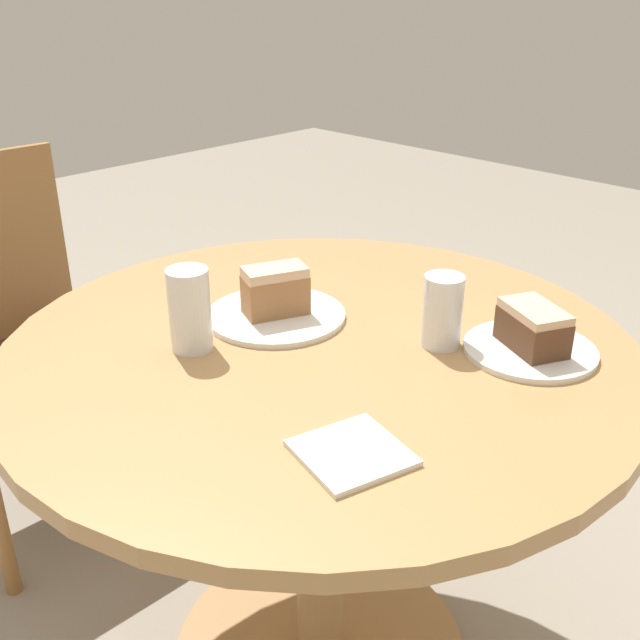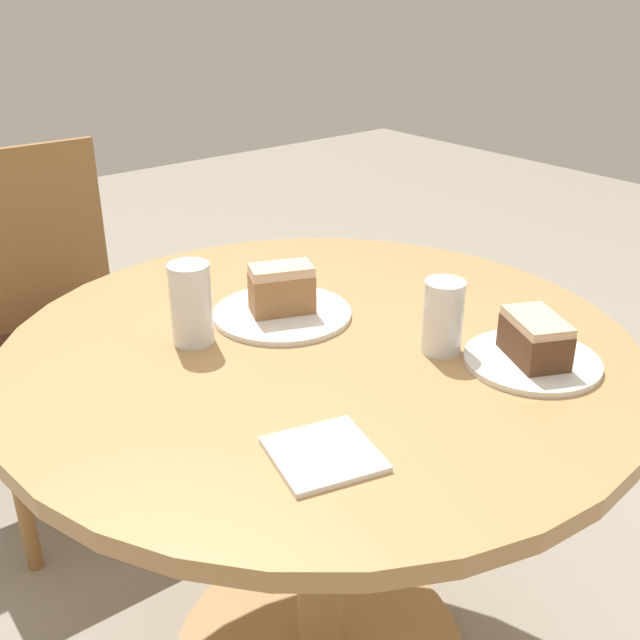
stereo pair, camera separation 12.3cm
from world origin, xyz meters
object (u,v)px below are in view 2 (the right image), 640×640
(cake_slice_near, at_px, (282,289))
(plate_far, at_px, (532,361))
(glass_water, at_px, (192,308))
(cake_slice_far, at_px, (535,338))
(plate_near, at_px, (282,313))
(glass_lemonade, at_px, (443,321))
(chair, at_px, (52,328))

(cake_slice_near, bearing_deg, plate_far, -63.20)
(glass_water, bearing_deg, cake_slice_far, -47.34)
(cake_slice_near, xyz_separation_m, cake_slice_far, (0.20, -0.39, -0.01))
(plate_near, relative_size, glass_water, 1.80)
(plate_far, distance_m, glass_lemonade, 0.15)
(glass_lemonade, bearing_deg, glass_water, 136.12)
(plate_near, height_order, cake_slice_near, cake_slice_near)
(glass_water, bearing_deg, glass_lemonade, -43.88)
(plate_near, bearing_deg, glass_lemonade, -66.14)
(plate_near, xyz_separation_m, cake_slice_far, (0.20, -0.39, 0.04))
(cake_slice_near, bearing_deg, plate_near, -122.01)
(plate_far, relative_size, cake_slice_near, 1.71)
(glass_lemonade, relative_size, glass_water, 0.88)
(cake_slice_far, bearing_deg, chair, 107.55)
(plate_far, relative_size, glass_water, 1.55)
(cake_slice_near, relative_size, cake_slice_far, 0.94)
(plate_far, bearing_deg, cake_slice_far, -90.00)
(plate_far, relative_size, cake_slice_far, 1.60)
(cake_slice_near, height_order, glass_lemonade, glass_lemonade)
(chair, relative_size, plate_near, 3.64)
(glass_lemonade, distance_m, glass_water, 0.41)
(glass_lemonade, bearing_deg, cake_slice_near, 113.86)
(chair, height_order, cake_slice_near, chair)
(chair, distance_m, cake_slice_far, 1.25)
(chair, xyz_separation_m, cake_slice_far, (0.37, -1.16, 0.31))
(plate_far, xyz_separation_m, cake_slice_far, (0.00, -0.00, 0.04))
(plate_far, height_order, cake_slice_far, cake_slice_far)
(plate_near, bearing_deg, glass_water, 176.04)
(chair, height_order, plate_near, chair)
(chair, bearing_deg, plate_far, -70.72)
(chair, xyz_separation_m, glass_water, (-0.01, -0.75, 0.32))
(chair, bearing_deg, glass_lemonade, -72.76)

